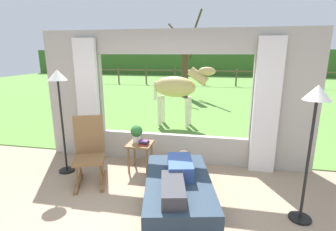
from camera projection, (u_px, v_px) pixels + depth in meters
name	position (u px, v px, depth m)	size (l,w,h in m)	color
back_wall_with_window	(173.00, 100.00, 4.85)	(5.20, 0.12, 2.55)	#ADA599
curtain_panel_left	(88.00, 101.00, 5.05)	(0.44, 0.10, 2.40)	silver
curtain_panel_right	(266.00, 107.00, 4.42)	(0.44, 0.10, 2.40)	silver
outdoor_pasture_lawn	(203.00, 88.00, 15.53)	(36.00, 21.68, 0.02)	#568438
distant_hill_ridge	(210.00, 63.00, 24.62)	(36.00, 2.00, 2.40)	#3B6629
recliner_sofa	(178.00, 192.00, 3.57)	(1.24, 1.85, 0.42)	black
reclining_person	(178.00, 174.00, 3.45)	(0.46, 1.43, 0.22)	#334C8C
rocking_chair	(89.00, 151.00, 4.20)	(0.68, 0.80, 1.12)	brown
side_table	(140.00, 148.00, 4.64)	(0.44, 0.44, 0.52)	brown
potted_plant	(137.00, 132.00, 4.65)	(0.22, 0.22, 0.32)	silver
book_stack	(144.00, 143.00, 4.53)	(0.18, 0.15, 0.08)	#B22D28
floor_lamp_left	(59.00, 91.00, 4.32)	(0.32, 0.32, 1.85)	black
floor_lamp_right	(315.00, 114.00, 2.98)	(0.32, 0.32, 1.77)	black
horse	(177.00, 87.00, 7.31)	(1.82, 0.70, 1.73)	tan
pasture_tree	(185.00, 61.00, 12.04)	(1.65, 1.64, 4.04)	#4C3823
pasture_fence_line	(205.00, 74.00, 16.55)	(16.10, 0.10, 1.10)	brown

